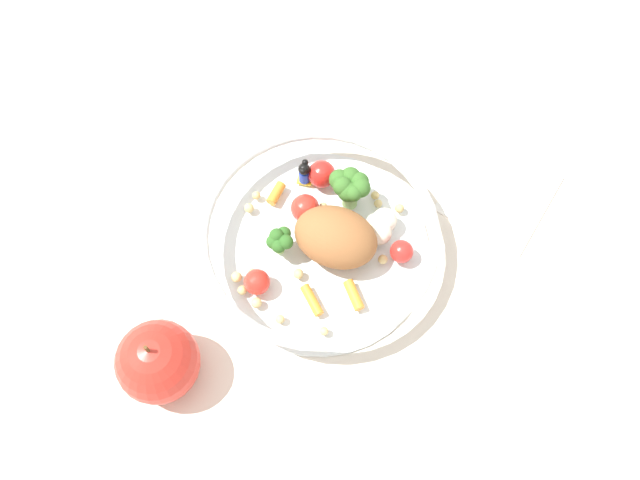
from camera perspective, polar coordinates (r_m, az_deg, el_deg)
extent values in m
plane|color=silver|center=(0.75, -0.30, -1.38)|extent=(2.40, 2.40, 0.00)
cylinder|color=white|center=(0.75, 0.00, -0.71)|extent=(0.24, 0.24, 0.01)
torus|color=white|center=(0.71, 0.00, 0.60)|extent=(0.25, 0.25, 0.01)
ellipsoid|color=#935B33|center=(0.72, 1.33, 0.23)|extent=(0.09, 0.07, 0.06)
cylinder|color=#7FAD5B|center=(0.76, 2.53, 3.53)|extent=(0.02, 0.02, 0.03)
sphere|color=#386B28|center=(0.73, 3.42, 4.37)|extent=(0.02, 0.02, 0.02)
sphere|color=#386B28|center=(0.74, 3.27, 4.84)|extent=(0.02, 0.02, 0.02)
sphere|color=#386B28|center=(0.74, 2.57, 5.23)|extent=(0.02, 0.02, 0.02)
sphere|color=#386B28|center=(0.74, 1.92, 4.97)|extent=(0.02, 0.02, 0.02)
sphere|color=#386B28|center=(0.73, 1.92, 4.50)|extent=(0.02, 0.02, 0.02)
sphere|color=#386B28|center=(0.73, 2.36, 4.08)|extent=(0.02, 0.02, 0.02)
sphere|color=#386B28|center=(0.73, 2.83, 3.93)|extent=(0.02, 0.02, 0.02)
cylinder|color=#8EB766|center=(0.74, -3.41, -0.60)|extent=(0.01, 0.01, 0.02)
sphere|color=#2D6023|center=(0.72, -2.87, -0.16)|extent=(0.02, 0.02, 0.02)
sphere|color=#2D6023|center=(0.72, -3.12, 0.35)|extent=(0.02, 0.02, 0.02)
sphere|color=#2D6023|center=(0.72, -3.64, 0.36)|extent=(0.02, 0.02, 0.02)
sphere|color=#2D6023|center=(0.72, -3.90, -0.15)|extent=(0.02, 0.02, 0.02)
sphere|color=#2D6023|center=(0.72, -3.48, -0.47)|extent=(0.02, 0.02, 0.02)
sphere|color=silver|center=(0.75, 5.16, 0.94)|extent=(0.02, 0.02, 0.02)
sphere|color=silver|center=(0.75, 5.40, 1.65)|extent=(0.03, 0.03, 0.03)
sphere|color=silver|center=(0.75, 4.64, 1.44)|extent=(0.02, 0.02, 0.02)
sphere|color=silver|center=(0.75, 4.69, 1.07)|extent=(0.02, 0.02, 0.02)
sphere|color=silver|center=(0.74, 4.95, 0.64)|extent=(0.03, 0.03, 0.03)
cube|color=yellow|center=(0.78, -1.30, 5.02)|extent=(0.02, 0.01, 0.00)
cylinder|color=#1933B2|center=(0.77, -1.31, 5.41)|extent=(0.01, 0.01, 0.02)
sphere|color=black|center=(0.76, -1.33, 5.95)|extent=(0.01, 0.01, 0.01)
sphere|color=black|center=(0.76, -1.25, 6.49)|extent=(0.01, 0.01, 0.01)
sphere|color=black|center=(0.75, -1.43, 5.76)|extent=(0.01, 0.01, 0.01)
cylinder|color=orange|center=(0.72, -0.68, -5.05)|extent=(0.03, 0.03, 0.01)
cylinder|color=orange|center=(0.77, -3.69, 3.92)|extent=(0.01, 0.03, 0.01)
cylinder|color=orange|center=(0.72, 2.84, -4.62)|extent=(0.03, 0.03, 0.01)
sphere|color=red|center=(0.73, 6.83, -0.97)|extent=(0.03, 0.03, 0.03)
sphere|color=red|center=(0.75, -1.25, 2.65)|extent=(0.03, 0.03, 0.03)
sphere|color=red|center=(0.77, 0.14, 5.54)|extent=(0.03, 0.03, 0.03)
sphere|color=red|center=(0.72, -5.29, -3.51)|extent=(0.03, 0.03, 0.03)
sphere|color=#D1B775|center=(0.71, -3.36, -6.62)|extent=(0.01, 0.01, 0.01)
sphere|color=#D1B775|center=(0.73, -1.82, -2.84)|extent=(0.01, 0.01, 0.01)
sphere|color=#D1B775|center=(0.77, 4.63, 3.74)|extent=(0.01, 0.01, 0.01)
sphere|color=tan|center=(0.77, -5.34, 3.72)|extent=(0.01, 0.01, 0.01)
sphere|color=#D1B775|center=(0.76, 0.27, 2.81)|extent=(0.01, 0.01, 0.01)
sphere|color=#D1B775|center=(0.71, 0.34, -7.63)|extent=(0.01, 0.01, 0.01)
sphere|color=tan|center=(0.76, 6.66, 2.65)|extent=(0.01, 0.01, 0.01)
sphere|color=#D1B775|center=(0.77, 4.88, 3.05)|extent=(0.01, 0.01, 0.01)
sphere|color=#D1B775|center=(0.76, -5.94, 2.67)|extent=(0.01, 0.01, 0.01)
sphere|color=#D1B775|center=(0.73, -5.72, -2.70)|extent=(0.01, 0.01, 0.01)
sphere|color=#D1B775|center=(0.74, 5.27, -1.62)|extent=(0.01, 0.01, 0.01)
sphere|color=#D1B775|center=(0.73, -6.98, -3.08)|extent=(0.01, 0.01, 0.01)
sphere|color=#D1B775|center=(0.72, -5.34, -5.24)|extent=(0.01, 0.01, 0.01)
sphere|color=tan|center=(0.73, -6.51, -4.19)|extent=(0.01, 0.01, 0.01)
sphere|color=red|center=(0.69, -13.39, -9.87)|extent=(0.08, 0.08, 0.08)
cylinder|color=brown|center=(0.64, -14.28, -8.81)|extent=(0.00, 0.00, 0.01)
cube|color=white|center=(0.81, 14.76, 3.87)|extent=(0.13, 0.14, 0.01)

